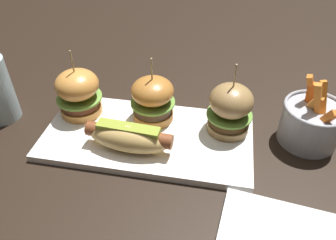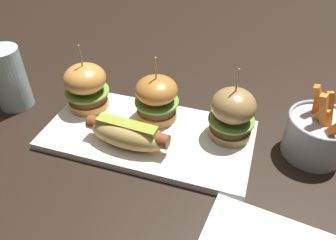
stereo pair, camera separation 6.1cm
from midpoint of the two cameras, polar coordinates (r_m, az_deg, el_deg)
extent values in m
plane|color=black|center=(0.65, -6.16, -3.41)|extent=(3.00, 3.00, 0.00)
cube|color=white|center=(0.65, -6.20, -2.95)|extent=(0.40, 0.20, 0.01)
ellipsoid|color=#DCB264|center=(0.60, -9.66, -3.08)|extent=(0.16, 0.07, 0.05)
cylinder|color=brown|center=(0.60, -9.71, -2.70)|extent=(0.16, 0.04, 0.03)
cube|color=olive|center=(0.58, -9.88, -1.49)|extent=(0.12, 0.03, 0.01)
cylinder|color=#D58C3F|center=(0.72, -17.08, 1.82)|extent=(0.08, 0.08, 0.02)
cylinder|color=#5B2D19|center=(0.71, -17.33, 2.93)|extent=(0.08, 0.08, 0.02)
cylinder|color=#6B9E3D|center=(0.70, -17.50, 3.65)|extent=(0.09, 0.09, 0.00)
ellipsoid|color=#D58C3F|center=(0.69, -17.99, 5.76)|extent=(0.09, 0.09, 0.06)
cylinder|color=tan|center=(0.66, -18.74, 8.92)|extent=(0.00, 0.00, 0.06)
cylinder|color=#B67330|center=(0.67, -5.41, 0.91)|extent=(0.08, 0.08, 0.02)
cylinder|color=#4A3425|center=(0.66, -5.50, 2.18)|extent=(0.08, 0.08, 0.02)
cylinder|color=#6B9E3D|center=(0.66, -5.57, 3.02)|extent=(0.09, 0.09, 0.00)
ellipsoid|color=#B67330|center=(0.64, -5.71, 4.99)|extent=(0.08, 0.08, 0.05)
cylinder|color=tan|center=(0.62, -5.95, 8.08)|extent=(0.00, 0.00, 0.06)
cylinder|color=#9F7A48|center=(0.65, 7.66, -1.14)|extent=(0.08, 0.08, 0.02)
cylinder|color=#493018|center=(0.64, 7.79, 0.05)|extent=(0.07, 0.07, 0.02)
cylinder|color=#6B9E3D|center=(0.63, 7.87, 0.85)|extent=(0.09, 0.09, 0.00)
ellipsoid|color=#9F7A48|center=(0.61, 8.14, 3.25)|extent=(0.08, 0.08, 0.06)
cylinder|color=tan|center=(0.59, 8.54, 6.87)|extent=(0.00, 0.00, 0.06)
cylinder|color=#A8AAB2|center=(0.67, 21.08, -0.89)|extent=(0.11, 0.11, 0.08)
torus|color=#A8AAB2|center=(0.64, 21.89, 1.90)|extent=(0.11, 0.11, 0.01)
cube|color=orange|center=(0.66, 20.82, 3.29)|extent=(0.02, 0.02, 0.07)
cube|color=orange|center=(0.66, 22.65, 2.56)|extent=(0.04, 0.01, 0.06)
cube|color=orange|center=(0.64, 21.12, 2.30)|extent=(0.03, 0.04, 0.07)
cube|color=orange|center=(0.63, 22.70, 2.36)|extent=(0.03, 0.03, 0.09)
cube|color=orange|center=(0.66, 21.16, 4.30)|extent=(0.04, 0.03, 0.09)
cube|color=orange|center=(0.63, 22.04, 2.33)|extent=(0.04, 0.02, 0.09)
cube|color=orange|center=(0.62, 22.92, -0.19)|extent=(0.04, 0.03, 0.06)
camera|label=1|loc=(0.03, -92.86, -2.31)|focal=35.22mm
camera|label=2|loc=(0.03, 87.14, 2.31)|focal=35.22mm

